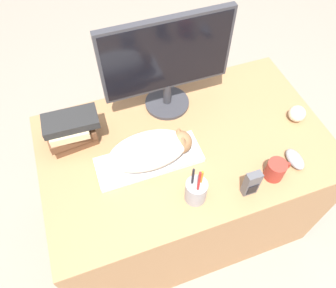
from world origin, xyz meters
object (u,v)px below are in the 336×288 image
Objects in this scene: cat at (153,149)px; coffee_mug at (276,170)px; computer_mouse at (295,159)px; keyboard at (149,160)px; pen_cup at (196,191)px; baseball at (297,114)px; book_stack at (71,130)px; phone at (251,184)px; monitor at (167,60)px.

cat is 0.49m from coffee_mug.
keyboard is at bearing 160.39° from computer_mouse.
baseball is (0.57, 0.21, -0.02)m from pen_cup.
computer_mouse is 0.45× the size of book_stack.
coffee_mug is (0.45, -0.23, 0.03)m from keyboard.
phone is at bearing -40.70° from cat.
monitor reaches higher than phone.
keyboard is 5.86× the size of baseball.
book_stack reaches higher than phone.
computer_mouse is 0.12m from coffee_mug.
monitor is (0.18, 0.27, 0.25)m from keyboard.
phone is (0.32, -0.26, 0.05)m from keyboard.
pen_cup is 2.93× the size of baseball.
monitor is 0.62m from baseball.
phone is (-0.37, -0.26, 0.03)m from baseball.
cat is 0.40m from phone.
computer_mouse is 0.25m from phone.
baseball is at bearing -0.25° from cat.
book_stack is (-0.39, 0.42, 0.02)m from pen_cup.
keyboard is at bearing 140.88° from phone.
cat is 1.58× the size of pen_cup.
coffee_mug is (-0.11, -0.03, 0.02)m from computer_mouse.
coffee_mug is 0.13m from phone.
book_stack is (-0.83, 0.41, 0.06)m from computer_mouse.
monitor reaches higher than pen_cup.
computer_mouse is (0.38, -0.47, -0.24)m from monitor.
monitor is at bearing 59.85° from cat.
keyboard is 4.15× the size of computer_mouse.
coffee_mug is at bearing -2.54° from pen_cup.
computer_mouse is at bearing -123.27° from baseball.
phone reaches higher than keyboard.
monitor is 5.28× the size of computer_mouse.
monitor reaches higher than book_stack.
keyboard is 0.50m from coffee_mug.
pen_cup is 1.68× the size of phone.
cat is at bearing 179.75° from baseball.
phone is 0.56× the size of book_stack.
phone is at bearing -166.17° from coffee_mug.
pen_cup reaches higher than phone.
book_stack reaches higher than baseball.
phone reaches higher than baseball.
pen_cup is at bearing -159.86° from baseball.
computer_mouse is 1.41× the size of baseball.
computer_mouse is at bearing -19.61° from keyboard.
pen_cup reaches higher than baseball.
computer_mouse is (0.56, -0.20, 0.01)m from keyboard.
monitor reaches higher than cat.
phone is at bearing -166.01° from computer_mouse.
phone is (0.14, -0.53, -0.20)m from monitor.
phone is at bearing -38.53° from book_stack.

